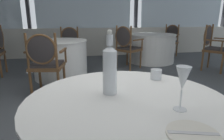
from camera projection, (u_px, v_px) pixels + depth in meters
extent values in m
plane|color=#4C5156|center=(110.00, 125.00, 2.16)|extent=(14.18, 14.18, 0.00)
cube|color=beige|center=(86.00, 42.00, 5.92)|extent=(10.02, 0.12, 0.85)
cylinder|color=white|center=(127.00, 100.00, 1.07)|extent=(1.12, 1.12, 0.02)
cylinder|color=silver|center=(193.00, 134.00, 0.73)|extent=(0.20, 0.20, 0.01)
cube|color=silver|center=(193.00, 133.00, 0.73)|extent=(0.19, 0.07, 0.00)
cylinder|color=white|center=(110.00, 73.00, 1.10)|extent=(0.08, 0.08, 0.25)
cone|color=white|center=(110.00, 48.00, 1.07)|extent=(0.08, 0.08, 0.03)
cylinder|color=white|center=(110.00, 40.00, 1.06)|extent=(0.04, 0.04, 0.06)
sphere|color=silver|center=(110.00, 32.00, 1.04)|extent=(0.03, 0.03, 0.03)
cylinder|color=white|center=(180.00, 109.00, 0.93)|extent=(0.06, 0.06, 0.00)
cylinder|color=white|center=(181.00, 100.00, 0.92)|extent=(0.01, 0.01, 0.10)
cone|color=white|center=(183.00, 78.00, 0.89)|extent=(0.07, 0.07, 0.12)
cylinder|color=white|center=(156.00, 74.00, 1.39)|extent=(0.08, 0.08, 0.07)
cylinder|color=white|center=(152.00, 34.00, 5.08)|extent=(1.26, 1.26, 0.02)
cylinder|color=white|center=(151.00, 48.00, 5.18)|extent=(1.22, 1.22, 0.72)
cube|color=brown|center=(129.00, 50.00, 4.47)|extent=(0.64, 0.64, 0.05)
cube|color=#383333|center=(129.00, 48.00, 4.46)|extent=(0.59, 0.59, 0.04)
cylinder|color=brown|center=(127.00, 57.00, 4.80)|extent=(0.04, 0.04, 0.41)
cylinder|color=brown|center=(141.00, 59.00, 4.54)|extent=(0.04, 0.04, 0.41)
cylinder|color=brown|center=(117.00, 60.00, 4.52)|extent=(0.04, 0.04, 0.41)
cylinder|color=brown|center=(130.00, 62.00, 4.26)|extent=(0.04, 0.04, 0.41)
cylinder|color=brown|center=(117.00, 37.00, 4.38)|extent=(0.04, 0.04, 0.52)
cylinder|color=brown|center=(131.00, 39.00, 4.12)|extent=(0.04, 0.04, 0.52)
ellipsoid|color=#383333|center=(123.00, 37.00, 4.23)|extent=(0.27, 0.34, 0.44)
torus|color=brown|center=(123.00, 37.00, 4.23)|extent=(0.29, 0.38, 0.45)
cube|color=brown|center=(121.00, 38.00, 4.58)|extent=(0.32, 0.25, 0.03)
cylinder|color=brown|center=(125.00, 42.00, 4.71)|extent=(0.03, 0.03, 0.22)
cube|color=brown|center=(139.00, 40.00, 4.25)|extent=(0.32, 0.25, 0.03)
cylinder|color=brown|center=(142.00, 44.00, 4.38)|extent=(0.03, 0.03, 0.22)
cube|color=brown|center=(168.00, 43.00, 5.85)|extent=(0.64, 0.64, 0.05)
cube|color=#383333|center=(168.00, 41.00, 5.84)|extent=(0.59, 0.59, 0.04)
cylinder|color=brown|center=(171.00, 52.00, 5.64)|extent=(0.04, 0.04, 0.39)
cylinder|color=brown|center=(158.00, 50.00, 5.90)|extent=(0.04, 0.04, 0.39)
cylinder|color=brown|center=(177.00, 50.00, 5.92)|extent=(0.04, 0.04, 0.39)
cylinder|color=brown|center=(165.00, 48.00, 6.18)|extent=(0.04, 0.04, 0.39)
cylinder|color=brown|center=(178.00, 33.00, 5.79)|extent=(0.04, 0.04, 0.51)
cylinder|color=brown|center=(166.00, 33.00, 6.05)|extent=(0.04, 0.04, 0.51)
ellipsoid|color=#383333|center=(172.00, 32.00, 5.92)|extent=(0.27, 0.34, 0.43)
torus|color=brown|center=(172.00, 32.00, 5.92)|extent=(0.29, 0.37, 0.44)
cube|color=brown|center=(176.00, 35.00, 5.61)|extent=(0.32, 0.25, 0.03)
cylinder|color=brown|center=(174.00, 39.00, 5.54)|extent=(0.03, 0.03, 0.22)
cube|color=brown|center=(161.00, 34.00, 5.93)|extent=(0.32, 0.25, 0.03)
cylinder|color=brown|center=(158.00, 38.00, 5.86)|extent=(0.03, 0.03, 0.22)
cube|color=brown|center=(216.00, 51.00, 4.25)|extent=(0.64, 0.64, 0.05)
cube|color=#383333|center=(217.00, 49.00, 4.24)|extent=(0.59, 0.59, 0.04)
cylinder|color=brown|center=(222.00, 64.00, 4.04)|extent=(0.04, 0.04, 0.43)
cylinder|color=brown|center=(209.00, 59.00, 4.59)|extent=(0.04, 0.04, 0.43)
cylinder|color=brown|center=(202.00, 61.00, 4.31)|extent=(0.04, 0.04, 0.43)
cylinder|color=brown|center=(212.00, 36.00, 4.44)|extent=(0.04, 0.04, 0.53)
cylinder|color=brown|center=(205.00, 37.00, 4.17)|extent=(0.04, 0.04, 0.53)
ellipsoid|color=#383333|center=(208.00, 35.00, 4.31)|extent=(0.35, 0.26, 0.45)
torus|color=brown|center=(208.00, 35.00, 4.31)|extent=(0.39, 0.29, 0.46)
cube|color=brown|center=(223.00, 39.00, 4.34)|extent=(0.24, 0.32, 0.03)
cube|color=brown|center=(215.00, 40.00, 4.00)|extent=(0.24, 0.32, 0.03)
cylinder|color=brown|center=(222.00, 46.00, 3.93)|extent=(0.03, 0.03, 0.22)
cylinder|color=white|center=(59.00, 41.00, 3.71)|extent=(1.05, 1.05, 0.02)
cylinder|color=white|center=(61.00, 60.00, 3.81)|extent=(1.02, 1.02, 0.72)
cube|color=brown|center=(47.00, 66.00, 2.95)|extent=(0.53, 0.53, 0.05)
cube|color=#383333|center=(47.00, 64.00, 2.94)|extent=(0.49, 0.49, 0.04)
cylinder|color=brown|center=(40.00, 77.00, 3.20)|extent=(0.04, 0.04, 0.41)
cylinder|color=brown|center=(64.00, 77.00, 3.21)|extent=(0.04, 0.04, 0.41)
cylinder|color=brown|center=(31.00, 85.00, 2.81)|extent=(0.04, 0.04, 0.41)
cylinder|color=brown|center=(59.00, 85.00, 2.82)|extent=(0.04, 0.04, 0.41)
cylinder|color=brown|center=(27.00, 51.00, 2.68)|extent=(0.04, 0.04, 0.49)
cylinder|color=brown|center=(56.00, 51.00, 2.69)|extent=(0.04, 0.04, 0.49)
ellipsoid|color=#383333|center=(41.00, 49.00, 2.66)|extent=(0.39, 0.11, 0.42)
torus|color=brown|center=(41.00, 49.00, 2.66)|extent=(0.43, 0.10, 0.43)
cube|color=brown|center=(30.00, 50.00, 2.90)|extent=(0.09, 0.37, 0.03)
cylinder|color=brown|center=(34.00, 56.00, 3.06)|extent=(0.03, 0.03, 0.22)
cube|color=brown|center=(63.00, 50.00, 2.91)|extent=(0.09, 0.37, 0.03)
cylinder|color=brown|center=(66.00, 56.00, 3.08)|extent=(0.03, 0.03, 0.22)
cube|color=brown|center=(69.00, 49.00, 4.62)|extent=(0.53, 0.53, 0.05)
cube|color=#383333|center=(69.00, 47.00, 4.61)|extent=(0.49, 0.49, 0.04)
cylinder|color=brown|center=(76.00, 60.00, 4.50)|extent=(0.04, 0.04, 0.40)
cylinder|color=brown|center=(59.00, 60.00, 4.49)|extent=(0.04, 0.04, 0.40)
cylinder|color=brown|center=(79.00, 57.00, 4.88)|extent=(0.04, 0.04, 0.40)
cylinder|color=brown|center=(63.00, 57.00, 4.87)|extent=(0.04, 0.04, 0.40)
cylinder|color=brown|center=(78.00, 37.00, 4.75)|extent=(0.04, 0.04, 0.49)
cylinder|color=brown|center=(61.00, 37.00, 4.74)|extent=(0.04, 0.04, 0.49)
ellipsoid|color=#383333|center=(70.00, 36.00, 4.75)|extent=(0.39, 0.11, 0.41)
torus|color=brown|center=(70.00, 36.00, 4.75)|extent=(0.42, 0.10, 0.42)
cube|color=brown|center=(79.00, 39.00, 4.55)|extent=(0.09, 0.37, 0.03)
cylinder|color=brown|center=(78.00, 44.00, 4.44)|extent=(0.03, 0.03, 0.22)
cube|color=brown|center=(57.00, 39.00, 4.53)|extent=(0.09, 0.37, 0.03)
cylinder|color=brown|center=(56.00, 44.00, 4.43)|extent=(0.03, 0.03, 0.22)
cylinder|color=brown|center=(1.00, 67.00, 3.82)|extent=(0.04, 0.04, 0.42)
cylinder|color=brown|center=(6.00, 63.00, 4.19)|extent=(0.04, 0.04, 0.42)
cylinder|color=brown|center=(2.00, 38.00, 4.05)|extent=(0.04, 0.04, 0.54)
ellipsoid|color=#383333|center=(0.00, 38.00, 3.86)|extent=(0.08, 0.39, 0.45)
torus|color=brown|center=(0.00, 38.00, 3.86)|extent=(0.06, 0.46, 0.46)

